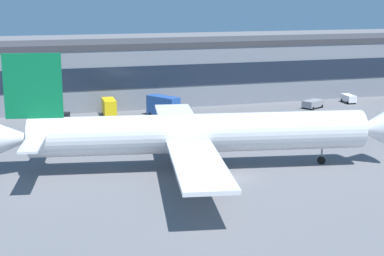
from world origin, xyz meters
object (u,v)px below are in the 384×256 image
(baggage_tug, at_px, (60,117))
(stair_truck, at_px, (109,107))
(follow_me_car, at_px, (349,98))
(pushback_tractor, at_px, (313,103))
(airliner, at_px, (194,133))
(catering_truck, at_px, (163,105))

(baggage_tug, bearing_deg, stair_truck, 13.43)
(follow_me_car, xyz_separation_m, pushback_tractor, (-11.02, -3.42, -0.04))
(airliner, distance_m, stair_truck, 40.05)
(follow_me_car, distance_m, pushback_tractor, 11.54)
(stair_truck, bearing_deg, follow_me_car, -0.61)
(baggage_tug, height_order, follow_me_car, same)
(catering_truck, bearing_deg, pushback_tractor, -1.68)
(stair_truck, bearing_deg, baggage_tug, -166.57)
(follow_me_car, bearing_deg, baggage_tug, -178.40)
(pushback_tractor, height_order, stair_truck, stair_truck)
(baggage_tug, height_order, pushback_tractor, baggage_tug)
(baggage_tug, distance_m, catering_truck, 20.53)
(pushback_tractor, bearing_deg, stair_truck, 174.78)
(airliner, distance_m, baggage_tug, 40.57)
(follow_me_car, distance_m, catering_truck, 44.44)
(catering_truck, bearing_deg, follow_me_car, 3.15)
(airliner, xyz_separation_m, catering_truck, (4.55, 36.47, -2.84))
(baggage_tug, bearing_deg, catering_truck, -1.75)
(follow_me_car, relative_size, catering_truck, 0.61)
(follow_me_car, distance_m, stair_truck, 54.80)
(baggage_tug, xyz_separation_m, follow_me_car, (64.84, 1.82, 0.00))
(baggage_tug, xyz_separation_m, pushback_tractor, (53.82, -1.60, -0.04))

